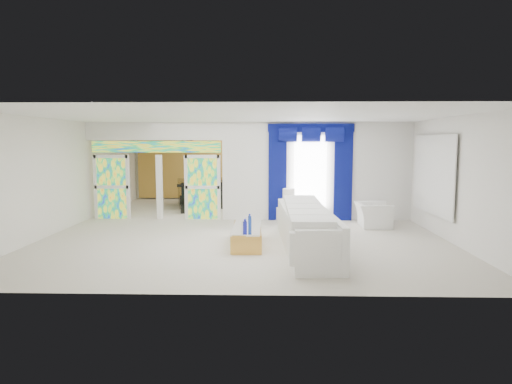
{
  "coord_description": "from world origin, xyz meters",
  "views": [
    {
      "loc": [
        0.63,
        -12.85,
        2.4
      ],
      "look_at": [
        0.3,
        -1.2,
        1.1
      ],
      "focal_mm": 31.55,
      "sensor_mm": 36.0,
      "label": 1
    }
  ],
  "objects_px": {
    "armchair": "(373,215)",
    "grand_piano": "(200,193)",
    "coffee_table": "(247,236)",
    "console_table": "(299,215)",
    "white_sofa": "(306,230)"
  },
  "relations": [
    {
      "from": "coffee_table",
      "to": "console_table",
      "type": "relative_size",
      "value": 1.48
    },
    {
      "from": "white_sofa",
      "to": "grand_piano",
      "type": "xyz_separation_m",
      "value": [
        -3.44,
        6.69,
        0.07
      ]
    },
    {
      "from": "white_sofa",
      "to": "coffee_table",
      "type": "relative_size",
      "value": 2.35
    },
    {
      "from": "coffee_table",
      "to": "grand_piano",
      "type": "bearing_deg",
      "value": 108.11
    },
    {
      "from": "console_table",
      "to": "armchair",
      "type": "distance_m",
      "value": 2.18
    },
    {
      "from": "console_table",
      "to": "grand_piano",
      "type": "height_order",
      "value": "grand_piano"
    },
    {
      "from": "coffee_table",
      "to": "grand_piano",
      "type": "distance_m",
      "value": 6.72
    },
    {
      "from": "grand_piano",
      "to": "console_table",
      "type": "bearing_deg",
      "value": -58.61
    },
    {
      "from": "armchair",
      "to": "grand_piano",
      "type": "height_order",
      "value": "grand_piano"
    },
    {
      "from": "coffee_table",
      "to": "armchair",
      "type": "xyz_separation_m",
      "value": [
        3.46,
        2.36,
        0.13
      ]
    },
    {
      "from": "console_table",
      "to": "armchair",
      "type": "bearing_deg",
      "value": -18.91
    },
    {
      "from": "armchair",
      "to": "grand_piano",
      "type": "relative_size",
      "value": 0.54
    },
    {
      "from": "grand_piano",
      "to": "coffee_table",
      "type": "bearing_deg",
      "value": -86.98
    },
    {
      "from": "console_table",
      "to": "armchair",
      "type": "height_order",
      "value": "armchair"
    },
    {
      "from": "coffee_table",
      "to": "grand_piano",
      "type": "height_order",
      "value": "grand_piano"
    }
  ]
}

